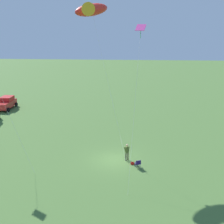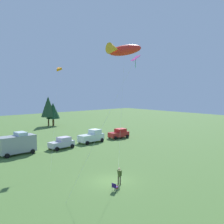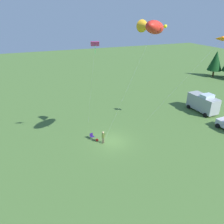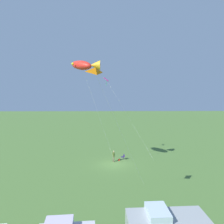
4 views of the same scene
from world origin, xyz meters
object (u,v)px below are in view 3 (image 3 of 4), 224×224
(van_motorhome_grey, at_px, (203,103))
(kite_diamond_rainbow, at_px, (95,49))
(person_kite_flyer, at_px, (103,136))
(kite_delta_orange, at_px, (222,38))
(folding_chair, at_px, (92,136))
(backpack_on_grass, at_px, (97,140))
(kite_large_fish, at_px, (152,27))

(van_motorhome_grey, distance_m, kite_diamond_rainbow, 23.32)
(person_kite_flyer, xyz_separation_m, van_motorhome_grey, (-3.13, 19.34, 0.62))
(van_motorhome_grey, xyz_separation_m, kite_diamond_rainbow, (3.95, -20.38, 10.63))
(person_kite_flyer, xyz_separation_m, kite_delta_orange, (1.79, 15.42, 11.79))
(folding_chair, xyz_separation_m, kite_diamond_rainbow, (2.42, 0.03, 11.78))
(kite_diamond_rainbow, bearing_deg, backpack_on_grass, 164.15)
(kite_large_fish, bearing_deg, folding_chair, -138.28)
(folding_chair, distance_m, backpack_on_grass, 0.96)
(backpack_on_grass, bearing_deg, kite_diamond_rainbow, -15.85)
(person_kite_flyer, height_order, van_motorhome_grey, van_motorhome_grey)
(kite_delta_orange, bearing_deg, folding_chair, -101.62)
(backpack_on_grass, height_order, kite_large_fish, kite_large_fish)
(person_kite_flyer, height_order, kite_large_fish, kite_large_fish)
(van_motorhome_grey, bearing_deg, kite_large_fish, -68.16)
(folding_chair, distance_m, kite_delta_orange, 20.86)
(folding_chair, relative_size, kite_large_fish, 0.05)
(kite_delta_orange, bearing_deg, person_kite_flyer, -96.63)
(backpack_on_grass, distance_m, van_motorhome_grey, 20.08)
(backpack_on_grass, bearing_deg, person_kite_flyer, 32.24)
(folding_chair, distance_m, kite_large_fish, 15.79)
(folding_chair, xyz_separation_m, kite_large_fish, (5.50, 4.90, 13.96))
(folding_chair, height_order, backpack_on_grass, folding_chair)
(kite_delta_orange, bearing_deg, kite_large_fish, -79.69)
(backpack_on_grass, relative_size, kite_delta_orange, 0.02)
(van_motorhome_grey, relative_size, kite_diamond_rainbow, 0.42)
(van_motorhome_grey, distance_m, kite_large_fish, 21.31)
(backpack_on_grass, bearing_deg, folding_chair, -144.13)
(person_kite_flyer, distance_m, kite_diamond_rainbow, 11.32)
(van_motorhome_grey, xyz_separation_m, kite_large_fish, (7.04, -15.51, 12.81))
(backpack_on_grass, distance_m, kite_diamond_rainbow, 12.29)
(backpack_on_grass, distance_m, kite_delta_orange, 20.58)
(person_kite_flyer, relative_size, backpack_on_grass, 5.44)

